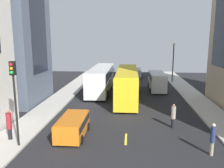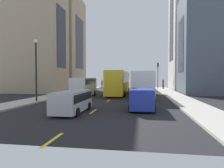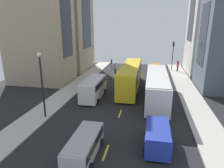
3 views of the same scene
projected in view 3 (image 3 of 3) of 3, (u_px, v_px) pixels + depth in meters
The scene contains 22 objects.
ground_plane at pixel (128, 93), 28.11m from camera, with size 43.52×43.52×0.00m, color black.
sidewalk_west at pixel (190, 96), 26.57m from camera, with size 2.90×44.00×0.15m, color #B2ADA3.
sidewalk_east at pixel (72, 89), 29.61m from camera, with size 2.90×44.00×0.15m, color #B2ADA3.
lane_stripe_0 at pixel (138, 65), 47.88m from camera, with size 0.16×2.00×0.01m, color yellow.
lane_stripe_1 at pixel (136, 71), 41.29m from camera, with size 0.16×2.00×0.01m, color yellow.
lane_stripe_2 at pixel (132, 80), 34.70m from camera, with size 0.16×2.00×0.01m, color yellow.
lane_stripe_3 at pixel (128, 93), 28.11m from camera, with size 0.16×2.00×0.01m, color yellow.
lane_stripe_4 at pixel (120, 113), 21.52m from camera, with size 0.16×2.00×0.01m, color yellow.
lane_stripe_5 at pixel (106, 153), 14.93m from camera, with size 0.16×2.00×0.01m, color yellow.
building_east_0 at pixel (70, 19), 40.19m from camera, with size 6.95×9.79×20.38m.
building_east_1 at pixel (38, 22), 31.25m from camera, with size 9.39×7.00×18.98m.
city_bus_white at pixel (157, 84), 25.03m from camera, with size 2.81×12.51×3.35m.
streetcar_yellow at pixel (131, 75), 29.29m from camera, with size 2.70×12.93×3.59m.
delivery_van_white at pixel (94, 87), 25.63m from camera, with size 2.25×6.10×2.58m.
car_silver_0 at pixel (84, 144), 14.29m from camera, with size 1.90×4.78×1.63m.
car_blue_1 at pixel (157, 135), 15.35m from camera, with size 2.01×4.10×1.71m.
car_orange_2 at pixel (156, 68), 40.08m from camera, with size 2.02×4.10×1.51m.
pedestrian_crossing_near at pixel (178, 65), 40.33m from camera, with size 0.38×0.38×2.19m.
pedestrian_waiting_curb at pixel (112, 63), 43.84m from camera, with size 0.30×0.30×2.13m.
pedestrian_walking_far at pixel (115, 68), 39.30m from camera, with size 0.38×0.38×2.06m.
traffic_light_near_corner at pixel (173, 51), 40.58m from camera, with size 0.32×0.44×5.73m.
streetlamp_near at pixel (42, 78), 19.39m from camera, with size 0.44×0.44×6.52m.
Camera 3 is at (-2.92, 26.54, 9.14)m, focal length 32.19 mm.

